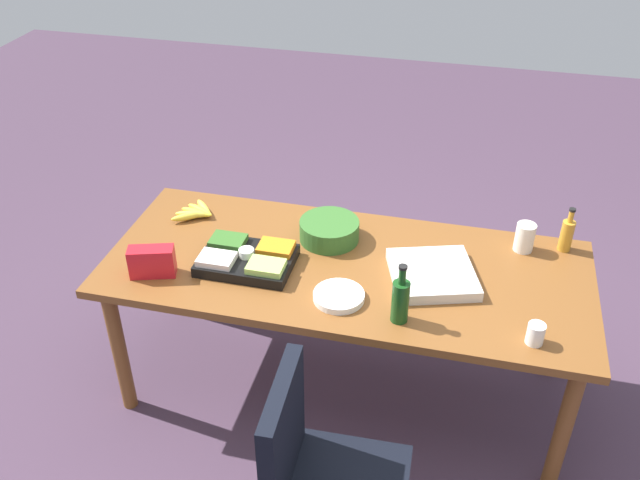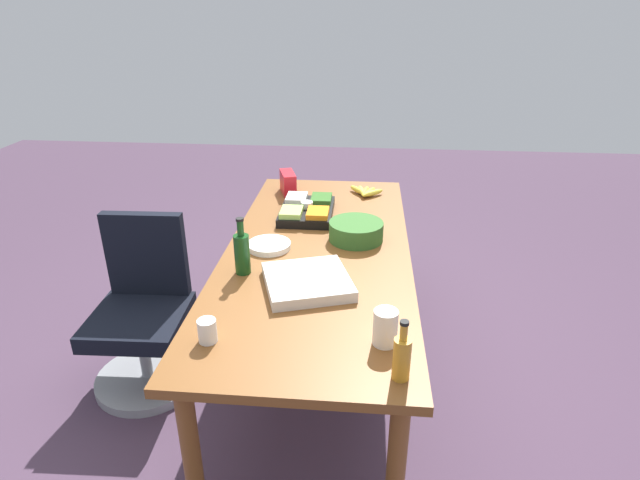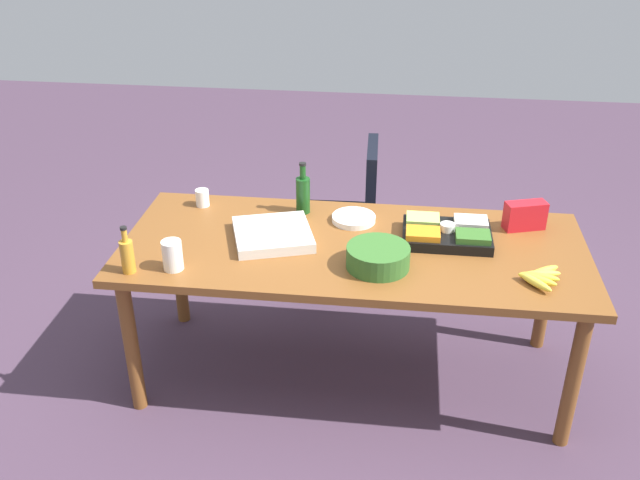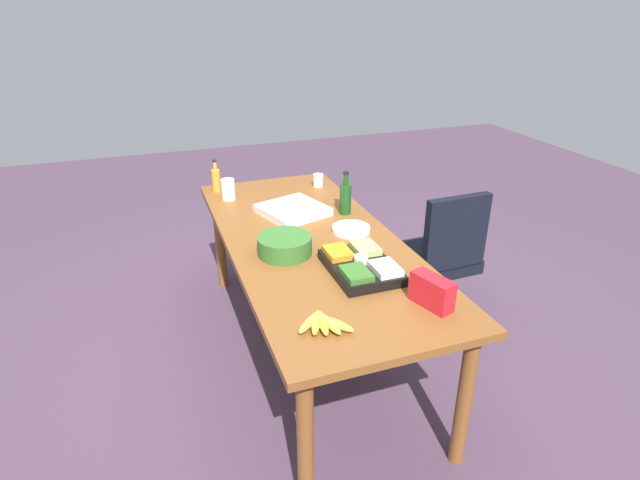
% 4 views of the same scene
% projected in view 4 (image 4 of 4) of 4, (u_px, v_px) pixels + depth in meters
% --- Properties ---
extents(ground_plane, '(10.00, 10.00, 0.00)m').
position_uv_depth(ground_plane, '(312.00, 351.00, 3.20)').
color(ground_plane, '#483447').
extents(conference_table, '(2.20, 0.93, 0.77)m').
position_uv_depth(conference_table, '(312.00, 251.00, 2.90)').
color(conference_table, brown).
rests_on(conference_table, ground).
extents(office_chair, '(0.56, 0.56, 0.92)m').
position_uv_depth(office_chair, '(436.00, 269.00, 3.44)').
color(office_chair, gray).
rests_on(office_chair, ground).
extents(pizza_box, '(0.45, 0.45, 0.05)m').
position_uv_depth(pizza_box, '(293.00, 210.00, 3.19)').
color(pizza_box, silver).
rests_on(pizza_box, conference_table).
extents(banana_bunch, '(0.20, 0.24, 0.04)m').
position_uv_depth(banana_bunch, '(323.00, 323.00, 2.08)').
color(banana_bunch, yellow).
rests_on(banana_bunch, conference_table).
extents(veggie_tray, '(0.42, 0.30, 0.09)m').
position_uv_depth(veggie_tray, '(361.00, 265.00, 2.51)').
color(veggie_tray, black).
rests_on(veggie_tray, conference_table).
extents(chip_bag_red, '(0.21, 0.14, 0.14)m').
position_uv_depth(chip_bag_red, '(432.00, 292.00, 2.22)').
color(chip_bag_red, red).
rests_on(chip_bag_red, conference_table).
extents(paper_cup, '(0.09, 0.09, 0.09)m').
position_uv_depth(paper_cup, '(318.00, 180.00, 3.65)').
color(paper_cup, white).
rests_on(paper_cup, conference_table).
extents(dressing_bottle, '(0.08, 0.08, 0.22)m').
position_uv_depth(dressing_bottle, '(216.00, 179.00, 3.54)').
color(dressing_bottle, gold).
rests_on(dressing_bottle, conference_table).
extents(wine_bottle, '(0.09, 0.09, 0.27)m').
position_uv_depth(wine_bottle, '(345.00, 198.00, 3.16)').
color(wine_bottle, '#164518').
rests_on(wine_bottle, conference_table).
extents(paper_plate_stack, '(0.25, 0.25, 0.03)m').
position_uv_depth(paper_plate_stack, '(351.00, 229.00, 2.95)').
color(paper_plate_stack, white).
rests_on(paper_plate_stack, conference_table).
extents(salad_bowl, '(0.29, 0.29, 0.10)m').
position_uv_depth(salad_bowl, '(285.00, 245.00, 2.68)').
color(salad_bowl, '#316226').
rests_on(salad_bowl, conference_table).
extents(mayo_jar, '(0.11, 0.11, 0.14)m').
position_uv_depth(mayo_jar, '(228.00, 189.00, 3.40)').
color(mayo_jar, white).
rests_on(mayo_jar, conference_table).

